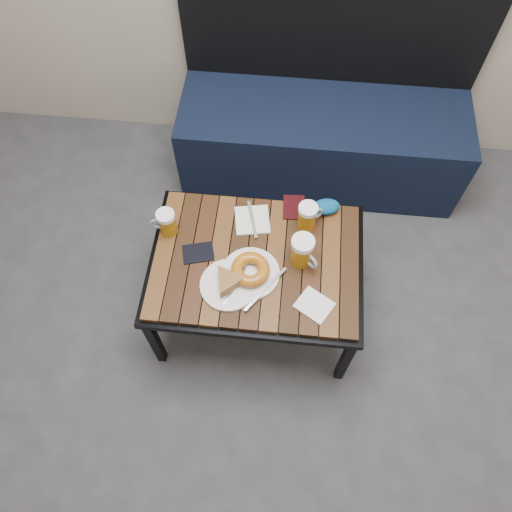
# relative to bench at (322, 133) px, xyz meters

# --- Properties ---
(room_shell) EXTENTS (4.00, 4.00, 4.00)m
(room_shell) POSITION_rel_bench_xyz_m (-0.08, -1.26, 1.48)
(room_shell) COLOR gray
(room_shell) RESTS_ON ground
(bench) EXTENTS (1.40, 0.50, 0.95)m
(bench) POSITION_rel_bench_xyz_m (0.00, 0.00, 0.00)
(bench) COLOR black
(bench) RESTS_ON ground
(cafe_table) EXTENTS (0.84, 0.62, 0.47)m
(cafe_table) POSITION_rel_bench_xyz_m (-0.25, -0.88, 0.16)
(cafe_table) COLOR black
(cafe_table) RESTS_ON ground
(beer_mug_left) EXTENTS (0.11, 0.07, 0.12)m
(beer_mug_left) POSITION_rel_bench_xyz_m (-0.61, -0.78, 0.26)
(beer_mug_left) COLOR #A0650C
(beer_mug_left) RESTS_ON cafe_table
(beer_mug_centre) EXTENTS (0.12, 0.10, 0.12)m
(beer_mug_centre) POSITION_rel_bench_xyz_m (-0.06, -0.70, 0.26)
(beer_mug_centre) COLOR #A0650C
(beer_mug_centre) RESTS_ON cafe_table
(beer_mug_right) EXTENTS (0.12, 0.12, 0.14)m
(beer_mug_right) POSITION_rel_bench_xyz_m (-0.07, -0.86, 0.27)
(beer_mug_right) COLOR #A0650C
(beer_mug_right) RESTS_ON cafe_table
(plate_pie) EXTENTS (0.22, 0.22, 0.06)m
(plate_pie) POSITION_rel_bench_xyz_m (-0.34, -1.00, 0.22)
(plate_pie) COLOR white
(plate_pie) RESTS_ON cafe_table
(plate_bagel) EXTENTS (0.25, 0.27, 0.06)m
(plate_bagel) POSITION_rel_bench_xyz_m (-0.26, -0.94, 0.22)
(plate_bagel) COLOR white
(plate_bagel) RESTS_ON cafe_table
(napkin_left) EXTENTS (0.16, 0.18, 0.01)m
(napkin_left) POSITION_rel_bench_xyz_m (-0.28, -0.70, 0.20)
(napkin_left) COLOR white
(napkin_left) RESTS_ON cafe_table
(napkin_right) EXTENTS (0.16, 0.15, 0.01)m
(napkin_right) POSITION_rel_bench_xyz_m (-0.01, -1.05, 0.20)
(napkin_right) COLOR white
(napkin_right) RESTS_ON cafe_table
(passport_navy) EXTENTS (0.14, 0.11, 0.01)m
(passport_navy) POSITION_rel_bench_xyz_m (-0.48, -0.87, 0.20)
(passport_navy) COLOR black
(passport_navy) RESTS_ON cafe_table
(passport_burgundy) EXTENTS (0.09, 0.13, 0.01)m
(passport_burgundy) POSITION_rel_bench_xyz_m (-0.12, -0.62, 0.20)
(passport_burgundy) COLOR black
(passport_burgundy) RESTS_ON cafe_table
(knit_pouch) EXTENTS (0.13, 0.10, 0.05)m
(knit_pouch) POSITION_rel_bench_xyz_m (0.01, -0.62, 0.22)
(knit_pouch) COLOR navy
(knit_pouch) RESTS_ON cafe_table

